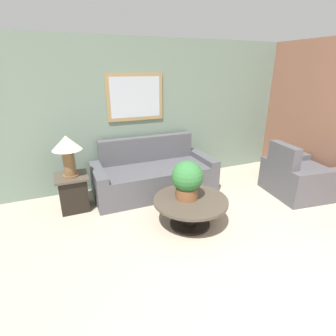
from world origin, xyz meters
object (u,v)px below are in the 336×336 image
object	(u,v)px
couch_main	(154,175)
armchair	(298,178)
table_lamp	(67,148)
coffee_table	(190,206)
potted_plant_on_table	(187,179)
side_table	(73,192)

from	to	relation	value
couch_main	armchair	bearing A→B (deg)	-25.44
table_lamp	couch_main	bearing A→B (deg)	4.99
couch_main	armchair	size ratio (longest dim) A/B	1.92
coffee_table	potted_plant_on_table	distance (m)	0.40
armchair	coffee_table	distance (m)	2.21
armchair	side_table	xyz separation A→B (m)	(-3.68, 0.97, -0.01)
coffee_table	potted_plant_on_table	size ratio (longest dim) A/B	1.92
armchair	table_lamp	distance (m)	3.87
couch_main	table_lamp	xyz separation A→B (m)	(-1.38, -0.12, 0.71)
couch_main	side_table	distance (m)	1.39
coffee_table	side_table	bearing A→B (deg)	142.81
coffee_table	side_table	xyz separation A→B (m)	(-1.48, 1.12, -0.00)
armchair	potted_plant_on_table	size ratio (longest dim) A/B	2.04
armchair	side_table	world-z (taller)	armchair
couch_main	coffee_table	xyz separation A→B (m)	(0.09, -1.24, -0.01)
potted_plant_on_table	couch_main	bearing A→B (deg)	92.93
coffee_table	couch_main	bearing A→B (deg)	94.29
coffee_table	table_lamp	distance (m)	1.99
side_table	table_lamp	size ratio (longest dim) A/B	0.91
table_lamp	coffee_table	bearing A→B (deg)	-37.19
armchair	coffee_table	size ratio (longest dim) A/B	1.06
side_table	potted_plant_on_table	world-z (taller)	potted_plant_on_table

